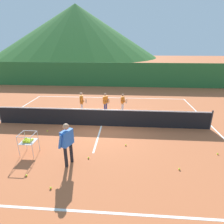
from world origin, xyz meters
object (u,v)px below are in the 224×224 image
(ball_cart, at_px, (28,141))
(tennis_ball_0, at_px, (179,169))
(tennis_ball_4, at_px, (88,158))
(tennis_ball_6, at_px, (26,175))
(tennis_ball_7, at_px, (47,131))
(student_0, at_px, (82,101))
(tennis_ball_10, at_px, (51,188))
(student_1, at_px, (106,101))
(tennis_ball_5, at_px, (126,145))
(tennis_ball_1, at_px, (70,133))
(student_2, at_px, (123,101))
(tennis_net, at_px, (101,117))
(tennis_ball_8, at_px, (218,154))
(instructor, at_px, (67,140))

(ball_cart, height_order, tennis_ball_0, ball_cart)
(tennis_ball_4, xyz_separation_m, tennis_ball_6, (-1.91, -1.17, 0.00))
(tennis_ball_6, height_order, tennis_ball_7, same)
(student_0, relative_size, tennis_ball_10, 19.83)
(student_0, distance_m, student_1, 1.52)
(tennis_ball_7, bearing_deg, tennis_ball_5, -15.22)
(tennis_ball_4, bearing_deg, student_1, 88.49)
(tennis_ball_7, bearing_deg, ball_cart, -87.68)
(tennis_ball_1, xyz_separation_m, tennis_ball_10, (0.47, -3.66, 0.00))
(student_0, bearing_deg, tennis_ball_4, -74.55)
(student_2, bearing_deg, tennis_ball_0, -69.98)
(tennis_net, height_order, tennis_ball_8, tennis_net)
(ball_cart, distance_m, tennis_ball_8, 7.72)
(tennis_ball_5, bearing_deg, tennis_net, 124.15)
(ball_cart, bearing_deg, tennis_ball_7, 92.32)
(tennis_ball_1, distance_m, tennis_ball_7, 1.25)
(tennis_ball_10, bearing_deg, tennis_ball_6, 154.46)
(tennis_ball_1, xyz_separation_m, tennis_ball_4, (1.33, -1.99, 0.00))
(student_2, bearing_deg, tennis_ball_10, -106.50)
(instructor, bearing_deg, tennis_ball_0, -0.89)
(student_2, relative_size, ball_cart, 1.32)
(instructor, xyz_separation_m, tennis_ball_0, (4.04, -0.06, -0.96))
(tennis_ball_1, xyz_separation_m, tennis_ball_8, (6.53, -1.33, 0.00))
(instructor, relative_size, ball_cart, 1.84)
(student_1, distance_m, tennis_ball_1, 3.57)
(tennis_net, height_order, instructor, instructor)
(student_0, height_order, tennis_ball_5, student_0)
(student_1, distance_m, tennis_ball_8, 6.82)
(tennis_net, distance_m, tennis_ball_6, 4.71)
(student_2, distance_m, tennis_ball_4, 5.61)
(tennis_ball_0, xyz_separation_m, tennis_ball_5, (-1.92, 1.52, 0.00))
(tennis_net, bearing_deg, student_1, 89.60)
(tennis_ball_4, distance_m, tennis_ball_8, 5.24)
(tennis_ball_1, relative_size, tennis_ball_6, 1.00)
(student_1, relative_size, tennis_ball_1, 19.04)
(tennis_ball_4, height_order, tennis_ball_6, same)
(tennis_ball_0, height_order, tennis_ball_10, same)
(student_1, bearing_deg, instructor, -98.14)
(student_0, relative_size, tennis_ball_0, 19.83)
(tennis_ball_0, bearing_deg, student_1, 120.08)
(tennis_ball_1, bearing_deg, tennis_ball_4, -56.15)
(instructor, xyz_separation_m, tennis_ball_8, (5.85, 1.04, -0.96))
(instructor, bearing_deg, ball_cart, 162.71)
(tennis_ball_0, bearing_deg, student_0, 131.26)
(student_1, bearing_deg, tennis_ball_0, -59.92)
(student_2, height_order, tennis_ball_0, student_2)
(instructor, height_order, tennis_ball_1, instructor)
(tennis_ball_0, relative_size, tennis_ball_1, 1.00)
(tennis_net, distance_m, instructor, 3.55)
(tennis_ball_7, bearing_deg, student_2, 40.63)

